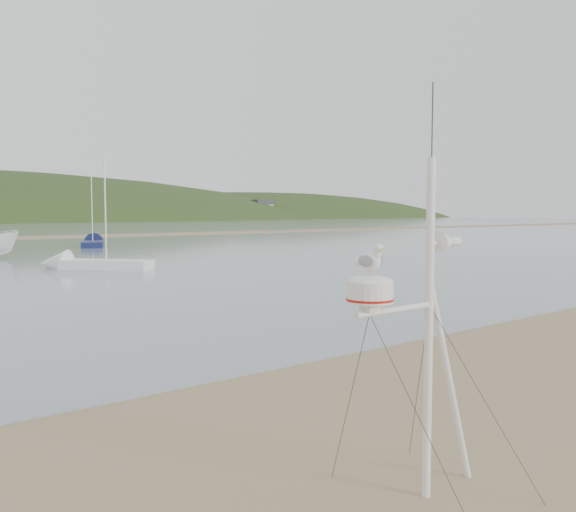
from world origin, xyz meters
TOP-DOWN VIEW (x-y plane):
  - mast_rig at (2.32, -1.33)m, footprint 1.99×2.12m
  - sailboat_blue_far at (18.18, 48.98)m, footprint 4.42×7.28m
  - sailboat_white_near at (8.91, 27.24)m, footprint 5.38×5.82m

SIDE VIEW (x-z plane):
  - sailboat_blue_far at x=18.18m, z-range -3.26..3.86m
  - sailboat_white_near at x=8.91m, z-range -2.88..3.49m
  - mast_rig at x=2.32m, z-range -1.16..3.33m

